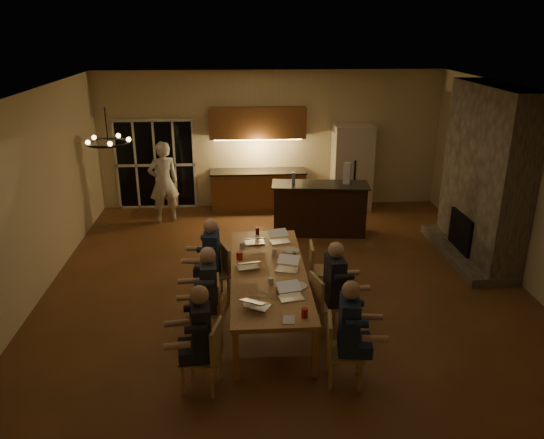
{
  "coord_description": "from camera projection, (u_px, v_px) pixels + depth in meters",
  "views": [
    {
      "loc": [
        -0.75,
        -7.78,
        4.19
      ],
      "look_at": [
        -0.23,
        0.3,
        1.17
      ],
      "focal_mm": 35.0,
      "sensor_mm": 36.0,
      "label": 1
    }
  ],
  "objects": [
    {
      "name": "floor",
      "position": [
        287.0,
        292.0,
        8.79
      ],
      "size": [
        9.0,
        9.0,
        0.0
      ],
      "primitive_type": "plane",
      "color": "brown",
      "rests_on": "ground"
    },
    {
      "name": "back_wall",
      "position": [
        270.0,
        140.0,
        12.46
      ],
      "size": [
        8.0,
        0.04,
        3.2
      ],
      "primitive_type": "cube",
      "color": "beige",
      "rests_on": "ground"
    },
    {
      "name": "left_wall",
      "position": [
        23.0,
        205.0,
        7.99
      ],
      "size": [
        0.04,
        9.0,
        3.2
      ],
      "primitive_type": "cube",
      "color": "beige",
      "rests_on": "ground"
    },
    {
      "name": "right_wall",
      "position": [
        538.0,
        195.0,
        8.47
      ],
      "size": [
        0.04,
        9.0,
        3.2
      ],
      "primitive_type": "cube",
      "color": "beige",
      "rests_on": "ground"
    },
    {
      "name": "ceiling",
      "position": [
        289.0,
        94.0,
        7.66
      ],
      "size": [
        8.0,
        9.0,
        0.04
      ],
      "primitive_type": "cube",
      "color": "white",
      "rests_on": "back_wall"
    },
    {
      "name": "french_doors",
      "position": [
        156.0,
        165.0,
        12.44
      ],
      "size": [
        1.86,
        0.08,
        2.1
      ],
      "primitive_type": "cube",
      "color": "black",
      "rests_on": "ground"
    },
    {
      "name": "fireplace",
      "position": [
        485.0,
        175.0,
        9.57
      ],
      "size": [
        0.58,
        2.5,
        3.2
      ],
      "primitive_type": "cube",
      "color": "#6F6557",
      "rests_on": "ground"
    },
    {
      "name": "kitchenette",
      "position": [
        258.0,
        160.0,
        12.28
      ],
      "size": [
        2.24,
        0.68,
        2.4
      ],
      "primitive_type": null,
      "color": "brown",
      "rests_on": "ground"
    },
    {
      "name": "refrigerator",
      "position": [
        352.0,
        167.0,
        12.43
      ],
      "size": [
        0.9,
        0.68,
        2.0
      ],
      "primitive_type": "cube",
      "color": "beige",
      "rests_on": "ground"
    },
    {
      "name": "dining_table",
      "position": [
        268.0,
        293.0,
        7.96
      ],
      "size": [
        1.1,
        3.17,
        0.75
      ],
      "primitive_type": "cube",
      "color": "#C57B4F",
      "rests_on": "ground"
    },
    {
      "name": "bar_island",
      "position": [
        320.0,
        209.0,
        11.06
      ],
      "size": [
        2.05,
        0.89,
        1.08
      ],
      "primitive_type": "cube",
      "rotation": [
        0.0,
        0.0,
        -0.11
      ],
      "color": "black",
      "rests_on": "ground"
    },
    {
      "name": "chair_left_near",
      "position": [
        201.0,
        356.0,
        6.34
      ],
      "size": [
        0.53,
        0.53,
        0.89
      ],
      "primitive_type": null,
      "rotation": [
        0.0,
        0.0,
        -1.81
      ],
      "color": "tan",
      "rests_on": "ground"
    },
    {
      "name": "chair_left_mid",
      "position": [
        204.0,
        309.0,
        7.39
      ],
      "size": [
        0.46,
        0.46,
        0.89
      ],
      "primitive_type": null,
      "rotation": [
        0.0,
        0.0,
        -1.53
      ],
      "color": "tan",
      "rests_on": "ground"
    },
    {
      "name": "chair_left_far",
      "position": [
        214.0,
        274.0,
        8.41
      ],
      "size": [
        0.56,
        0.56,
        0.89
      ],
      "primitive_type": null,
      "rotation": [
        0.0,
        0.0,
        -1.23
      ],
      "color": "tan",
      "rests_on": "ground"
    },
    {
      "name": "chair_right_near",
      "position": [
        345.0,
        351.0,
        6.43
      ],
      "size": [
        0.49,
        0.49,
        0.89
      ],
      "primitive_type": null,
      "rotation": [
        0.0,
        0.0,
        1.45
      ],
      "color": "tan",
      "rests_on": "ground"
    },
    {
      "name": "chair_right_mid",
      "position": [
        329.0,
        303.0,
        7.53
      ],
      "size": [
        0.54,
        0.54,
        0.89
      ],
      "primitive_type": null,
      "rotation": [
        0.0,
        0.0,
        1.85
      ],
      "color": "tan",
      "rests_on": "ground"
    },
    {
      "name": "chair_right_far",
      "position": [
        323.0,
        270.0,
        8.54
      ],
      "size": [
        0.46,
        0.46,
        0.89
      ],
      "primitive_type": null,
      "rotation": [
        0.0,
        0.0,
        1.51
      ],
      "color": "tan",
      "rests_on": "ground"
    },
    {
      "name": "person_left_near",
      "position": [
        202.0,
        338.0,
        6.25
      ],
      "size": [
        0.66,
        0.66,
        1.38
      ],
      "primitive_type": null,
      "rotation": [
        0.0,
        0.0,
        -1.46
      ],
      "color": "black",
      "rests_on": "ground"
    },
    {
      "name": "person_right_near",
      "position": [
        349.0,
        333.0,
        6.36
      ],
      "size": [
        0.67,
        0.67,
        1.38
      ],
      "primitive_type": null,
      "rotation": [
        0.0,
        0.0,
        1.45
      ],
      "color": "#1B2444",
      "rests_on": "ground"
    },
    {
      "name": "person_left_mid",
      "position": [
        209.0,
        294.0,
        7.29
      ],
      "size": [
        0.64,
        0.64,
        1.38
      ],
      "primitive_type": null,
      "rotation": [
        0.0,
        0.0,
        -1.5
      ],
      "color": "#33363C",
      "rests_on": "ground"
    },
    {
      "name": "person_right_mid",
      "position": [
        334.0,
        288.0,
        7.45
      ],
      "size": [
        0.65,
        0.65,
        1.38
      ],
      "primitive_type": null,
      "rotation": [
        0.0,
        0.0,
        1.66
      ],
      "color": "black",
      "rests_on": "ground"
    },
    {
      "name": "person_left_far",
      "position": [
        212.0,
        260.0,
        8.32
      ],
      "size": [
        0.64,
        0.64,
        1.38
      ],
      "primitive_type": null,
      "rotation": [
        0.0,
        0.0,
        -1.64
      ],
      "color": "#1B2444",
      "rests_on": "ground"
    },
    {
      "name": "standing_person",
      "position": [
        164.0,
        182.0,
        11.6
      ],
      "size": [
        0.77,
        0.65,
        1.81
      ],
      "primitive_type": "imported",
      "rotation": [
        0.0,
        0.0,
        3.52
      ],
      "color": "silver",
      "rests_on": "ground"
    },
    {
      "name": "chandelier",
      "position": [
        108.0,
        143.0,
        6.75
      ],
      "size": [
        0.55,
        0.55,
        0.03
      ],
      "primitive_type": "torus",
      "color": "black",
      "rests_on": "ceiling"
    },
    {
      "name": "laptop_a",
      "position": [
        257.0,
        299.0,
        6.8
      ],
      "size": [
        0.42,
        0.4,
        0.23
      ],
      "primitive_type": null,
      "rotation": [
        0.0,
        0.0,
        2.63
      ],
      "color": "silver",
      "rests_on": "dining_table"
    },
    {
      "name": "laptop_b",
      "position": [
        291.0,
        291.0,
        7.0
      ],
      "size": [
        0.37,
        0.34,
        0.23
      ],
      "primitive_type": null,
      "rotation": [
        0.0,
        0.0,
        0.21
      ],
      "color": "silver",
      "rests_on": "dining_table"
    },
    {
      "name": "laptop_c",
      "position": [
        247.0,
        261.0,
        7.89
      ],
      "size": [
        0.37,
        0.34,
        0.23
      ],
      "primitive_type": null,
      "rotation": [
        0.0,
        0.0,
        3.36
      ],
      "color": "silver",
      "rests_on": "dining_table"
    },
    {
      "name": "laptop_d",
      "position": [
        287.0,
        263.0,
        7.8
      ],
      "size": [
        0.39,
        0.37,
        0.23
      ],
      "primitive_type": null,
      "rotation": [
        0.0,
        0.0,
        -0.31
      ],
      "color": "silver",
      "rests_on": "dining_table"
    },
    {
      "name": "laptop_e",
      "position": [
        254.0,
        236.0,
        8.77
      ],
      "size": [
        0.35,
        0.31,
        0.23
      ],
      "primitive_type": null,
      "rotation": [
        0.0,
        0.0,
        3.24
      ],
      "color": "silver",
      "rests_on": "dining_table"
    },
    {
      "name": "laptop_f",
      "position": [
        280.0,
        236.0,
        8.8
      ],
      "size": [
        0.38,
        0.35,
        0.23
      ],
      "primitive_type": null,
      "rotation": [
        0.0,
        0.0,
        0.24
      ],
      "color": "silver",
      "rests_on": "dining_table"
    },
    {
      "name": "mug_front",
      "position": [
        271.0,
        281.0,
        7.4
      ],
      "size": [
        0.07,
        0.07,
        0.1
      ],
      "primitive_type": "cylinder",
      "color": "silver",
      "rests_on": "dining_table"
    },
    {
      "name": "mug_mid",
      "position": [
        274.0,
        252.0,
        8.34
      ],
      "size": [
        0.08,
        0.08,
        0.1
      ],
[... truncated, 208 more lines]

